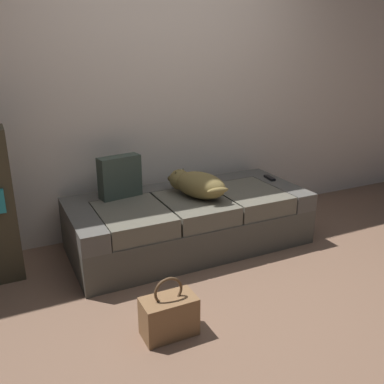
{
  "coord_description": "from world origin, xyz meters",
  "views": [
    {
      "loc": [
        -1.4,
        -1.87,
        1.61
      ],
      "look_at": [
        0.0,
        1.01,
        0.5
      ],
      "focal_mm": 39.21,
      "sensor_mm": 36.0,
      "label": 1
    }
  ],
  "objects": [
    {
      "name": "handbag",
      "position": [
        -0.62,
        0.05,
        0.13
      ],
      "size": [
        0.32,
        0.18,
        0.38
      ],
      "color": "olive",
      "rests_on": "ground"
    },
    {
      "name": "back_wall",
      "position": [
        0.0,
        1.63,
        1.4
      ],
      "size": [
        6.4,
        0.1,
        2.8
      ],
      "primitive_type": "cube",
      "color": "beige",
      "rests_on": "ground"
    },
    {
      "name": "couch",
      "position": [
        0.0,
        1.06,
        0.22
      ],
      "size": [
        1.97,
        0.86,
        0.45
      ],
      "color": "#4C4A42",
      "rests_on": "ground"
    },
    {
      "name": "throw_pillow",
      "position": [
        -0.51,
        1.29,
        0.62
      ],
      "size": [
        0.36,
        0.17,
        0.34
      ],
      "primitive_type": "cube",
      "rotation": [
        0.0,
        0.0,
        0.17
      ],
      "color": "#3B483E",
      "rests_on": "couch"
    },
    {
      "name": "ground_plane",
      "position": [
        0.0,
        0.0,
        0.0
      ],
      "size": [
        10.0,
        10.0,
        0.0
      ],
      "primitive_type": "plane",
      "color": "#7F5D48"
    },
    {
      "name": "tv_remote",
      "position": [
        0.87,
        1.15,
        0.46
      ],
      "size": [
        0.06,
        0.15,
        0.02
      ],
      "primitive_type": "cube",
      "rotation": [
        0.0,
        0.0,
        -0.13
      ],
      "color": "black",
      "rests_on": "couch"
    },
    {
      "name": "dog_tan",
      "position": [
        0.05,
        1.03,
        0.55
      ],
      "size": [
        0.43,
        0.59,
        0.21
      ],
      "color": "olive",
      "rests_on": "couch"
    }
  ]
}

